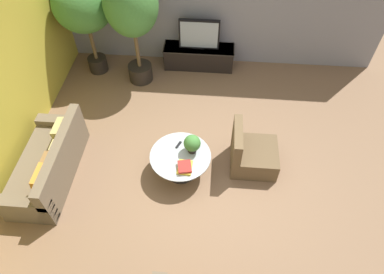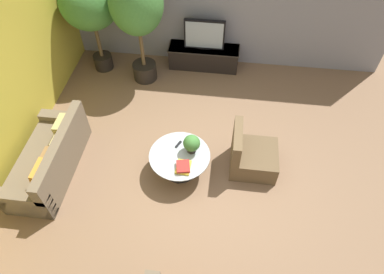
% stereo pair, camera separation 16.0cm
% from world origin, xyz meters
% --- Properties ---
extents(ground_plane, '(24.00, 24.00, 0.00)m').
position_xyz_m(ground_plane, '(0.00, 0.00, 0.00)').
color(ground_plane, brown).
extents(media_console, '(1.59, 0.50, 0.51)m').
position_xyz_m(media_console, '(-0.24, 2.94, 0.26)').
color(media_console, black).
rests_on(media_console, ground).
extents(television, '(0.88, 0.13, 0.68)m').
position_xyz_m(television, '(-0.24, 2.94, 0.84)').
color(television, black).
rests_on(television, media_console).
extents(coffee_table, '(1.04, 1.04, 0.44)m').
position_xyz_m(coffee_table, '(-0.34, -0.06, 0.31)').
color(coffee_table, black).
rests_on(coffee_table, ground).
extents(couch_by_wall, '(0.84, 1.89, 0.84)m').
position_xyz_m(couch_by_wall, '(-2.56, -0.33, 0.29)').
color(couch_by_wall, brown).
rests_on(couch_by_wall, ground).
extents(armchair_wicker, '(0.80, 0.76, 0.86)m').
position_xyz_m(armchair_wicker, '(0.87, 0.20, 0.27)').
color(armchair_wicker, brown).
rests_on(armchair_wicker, ground).
extents(potted_palm_tall, '(1.19, 1.19, 2.15)m').
position_xyz_m(potted_palm_tall, '(-2.52, 2.60, 1.55)').
color(potted_palm_tall, black).
rests_on(potted_palm_tall, ground).
extents(potted_palm_corner, '(1.04, 1.04, 2.42)m').
position_xyz_m(potted_palm_corner, '(-1.49, 2.36, 1.67)').
color(potted_palm_corner, black).
rests_on(potted_palm_corner, ground).
extents(potted_plant_tabletop, '(0.29, 0.29, 0.35)m').
position_xyz_m(potted_plant_tabletop, '(-0.15, 0.06, 0.63)').
color(potted_plant_tabletop, black).
rests_on(potted_plant_tabletop, coffee_table).
extents(book_stack, '(0.26, 0.30, 0.08)m').
position_xyz_m(book_stack, '(-0.24, -0.31, 0.48)').
color(book_stack, gold).
rests_on(book_stack, coffee_table).
extents(remote_black, '(0.10, 0.16, 0.02)m').
position_xyz_m(remote_black, '(-0.39, 0.16, 0.45)').
color(remote_black, black).
rests_on(remote_black, coffee_table).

